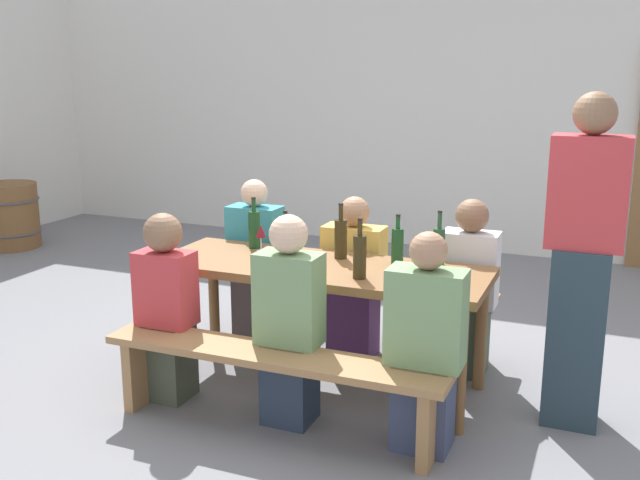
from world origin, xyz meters
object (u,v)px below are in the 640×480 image
object	(u,v)px
wine_glass_0	(261,232)
seated_guest_far_1	(354,282)
wine_glass_1	(296,253)
seated_guest_near_0	(167,309)
wine_bottle_4	(254,229)
wine_barrel	(9,216)
wine_bottle_0	(360,256)
wine_bottle_3	(397,245)
seated_guest_far_2	(468,291)
wine_bottle_1	(286,243)
wine_bottle_2	(341,238)
bench_near	(272,369)
wine_glass_2	(435,258)
standing_host	(582,268)
wine_bottle_5	(439,245)
bench_far	(357,297)
seated_guest_far_0	(256,266)
seated_guest_near_1	(289,325)
tasting_table	(320,279)
seated_guest_near_2	(425,349)

from	to	relation	value
wine_glass_0	seated_guest_far_1	size ratio (longest dim) A/B	0.16
wine_glass_1	seated_guest_near_0	size ratio (longest dim) A/B	0.16
wine_bottle_4	wine_barrel	size ratio (longest dim) A/B	0.48
wine_bottle_0	wine_bottle_3	bearing A→B (deg)	72.99
seated_guest_far_2	wine_bottle_1	bearing A→B (deg)	-60.45
wine_bottle_2	wine_bottle_3	world-z (taller)	wine_bottle_2
wine_bottle_0	wine_bottle_2	size ratio (longest dim) A/B	1.00
wine_bottle_1	wine_glass_1	size ratio (longest dim) A/B	1.80
wine_bottle_0	seated_guest_far_2	size ratio (longest dim) A/B	0.30
wine_bottle_2	seated_guest_near_0	world-z (taller)	seated_guest_near_0
bench_near	wine_glass_1	distance (m)	0.66
wine_glass_1	wine_barrel	size ratio (longest dim) A/B	0.26
wine_bottle_2	wine_barrel	size ratio (longest dim) A/B	0.50
wine_glass_2	seated_guest_near_0	bearing A→B (deg)	-158.64
wine_bottle_3	standing_host	size ratio (longest dim) A/B	0.17
wine_bottle_5	wine_barrel	distance (m)	5.30
wine_barrel	wine_glass_0	bearing A→B (deg)	-24.42
bench_far	seated_guest_far_0	distance (m)	0.73
wine_barrel	wine_glass_1	bearing A→B (deg)	-26.68
wine_glass_0	seated_guest_near_1	distance (m)	0.88
wine_bottle_1	seated_guest_near_0	bearing A→B (deg)	-139.94
wine_bottle_1	seated_guest_near_0	distance (m)	0.78
wine_bottle_0	seated_guest_far_0	distance (m)	1.25
wine_glass_0	wine_barrel	distance (m)	4.32
tasting_table	seated_guest_near_1	bearing A→B (deg)	-86.29
seated_guest_near_0	bench_near	bearing A→B (deg)	-101.50
tasting_table	seated_guest_near_0	xyz separation A→B (m)	(-0.74, -0.50, -0.12)
bench_near	seated_guest_near_1	distance (m)	0.25
seated_guest_near_1	standing_host	size ratio (longest dim) A/B	0.65
wine_bottle_1	wine_bottle_4	bearing A→B (deg)	141.91
bench_near	standing_host	world-z (taller)	standing_host
wine_glass_2	wine_bottle_0	bearing A→B (deg)	-148.84
wine_bottle_3	seated_guest_near_2	size ratio (longest dim) A/B	0.27
wine_bottle_1	seated_guest_far_0	distance (m)	0.81
bench_far	wine_bottle_3	xyz separation A→B (m)	(0.42, -0.47, 0.51)
wine_glass_2	wine_barrel	bearing A→B (deg)	159.57
tasting_table	wine_glass_0	distance (m)	0.53
wine_bottle_0	wine_bottle_4	distance (m)	0.94
seated_guest_far_0	standing_host	world-z (taller)	standing_host
wine_bottle_2	wine_bottle_4	size ratio (longest dim) A/B	1.03
tasting_table	seated_guest_far_0	world-z (taller)	seated_guest_far_0
tasting_table	wine_glass_1	bearing A→B (deg)	-99.82
wine_bottle_4	wine_bottle_5	bearing A→B (deg)	2.37
wine_glass_0	wine_glass_2	distance (m)	1.14
bench_near	wine_bottle_4	distance (m)	1.16
wine_bottle_3	seated_guest_near_0	distance (m)	1.38
seated_guest_far_2	wine_bottle_0	bearing A→B (deg)	-35.03
wine_bottle_0	standing_host	size ratio (longest dim) A/B	0.19
wine_bottle_1	wine_bottle_2	world-z (taller)	wine_bottle_2
wine_bottle_5	seated_guest_far_0	distance (m)	1.39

